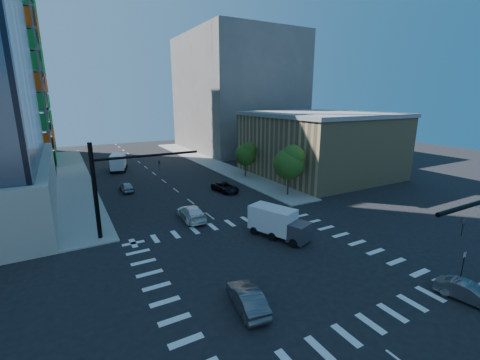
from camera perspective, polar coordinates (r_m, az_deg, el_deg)
ground at (r=27.01m, az=5.36°, el=-14.29°), size 160.00×160.00×0.00m
road_markings at (r=27.01m, az=5.36°, el=-14.28°), size 20.00×20.00×0.01m
sidewalk_ne at (r=66.15m, az=-5.39°, el=3.10°), size 5.00×60.00×0.15m
sidewalk_nw at (r=60.77m, az=-27.45°, el=0.51°), size 5.00×60.00×0.15m
commercial_building at (r=57.15m, az=13.75°, el=6.30°), size 20.50×22.50×10.60m
bg_building_ne at (r=84.78m, az=-0.63°, el=15.09°), size 24.00×30.00×28.00m
signal_mast_nw at (r=31.98m, az=-21.85°, el=-0.12°), size 10.20×0.40×9.00m
tree_south at (r=43.21m, az=8.88°, el=3.20°), size 4.16×4.16×6.82m
tree_north at (r=53.28m, az=1.14°, el=4.70°), size 3.54×3.52×5.78m
no_parking_sign at (r=28.89m, az=34.91°, el=-11.94°), size 0.30×0.06×2.20m
car_nb_right at (r=26.73m, az=35.43°, el=-15.93°), size 2.09×3.95×1.24m
car_nb_far at (r=45.50m, az=-2.65°, el=-1.30°), size 2.92×4.99×1.31m
car_sb_near at (r=35.55m, az=-8.66°, el=-5.78°), size 2.42×5.46×1.56m
car_sb_mid at (r=48.37m, az=-19.54°, el=-1.17°), size 1.67×3.94×1.33m
car_sb_cross at (r=21.48m, az=1.30°, el=-20.30°), size 2.17×4.49×1.42m
box_truck_near at (r=30.83m, az=7.15°, el=-8.00°), size 4.11×5.86×2.83m
box_truck_far at (r=62.98m, az=-20.74°, el=2.86°), size 3.93×6.37×3.11m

